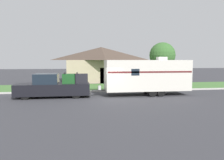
# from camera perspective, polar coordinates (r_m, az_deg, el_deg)

# --- Properties ---
(ground_plane) EXTENTS (120.00, 120.00, 0.00)m
(ground_plane) POSITION_cam_1_polar(r_m,az_deg,el_deg) (18.05, -1.30, -4.81)
(ground_plane) COLOR #38383D
(curb_strip) EXTENTS (80.00, 0.30, 0.14)m
(curb_strip) POSITION_cam_1_polar(r_m,az_deg,el_deg) (21.72, -2.49, -2.90)
(curb_strip) COLOR beige
(curb_strip) RESTS_ON ground_plane
(lawn_strip) EXTENTS (80.00, 7.00, 0.03)m
(lawn_strip) POSITION_cam_1_polar(r_m,az_deg,el_deg) (25.33, -3.32, -1.85)
(lawn_strip) COLOR #477538
(lawn_strip) RESTS_ON ground_plane
(house_across_street) EXTENTS (10.60, 7.71, 5.05)m
(house_across_street) POSITION_cam_1_polar(r_m,az_deg,el_deg) (32.75, -2.83, 4.34)
(house_across_street) COLOR tan
(house_across_street) RESTS_ON ground_plane
(pickup_truck) EXTENTS (6.22, 2.05, 2.09)m
(pickup_truck) POSITION_cam_1_polar(r_m,az_deg,el_deg) (19.13, -14.93, -1.63)
(pickup_truck) COLOR black
(pickup_truck) RESTS_ON ground_plane
(travel_trailer) EXTENTS (8.68, 2.24, 3.43)m
(travel_trailer) POSITION_cam_1_polar(r_m,az_deg,el_deg) (19.81, 9.13, 1.24)
(travel_trailer) COLOR black
(travel_trailer) RESTS_ON ground_plane
(mailbox) EXTENTS (0.48, 0.20, 1.29)m
(mailbox) POSITION_cam_1_polar(r_m,az_deg,el_deg) (22.71, 4.28, -0.20)
(mailbox) COLOR brown
(mailbox) RESTS_ON ground_plane
(tree_in_yard) EXTENTS (2.91, 2.91, 5.13)m
(tree_in_yard) POSITION_cam_1_polar(r_m,az_deg,el_deg) (25.51, 13.02, 6.29)
(tree_in_yard) COLOR brown
(tree_in_yard) RESTS_ON ground_plane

